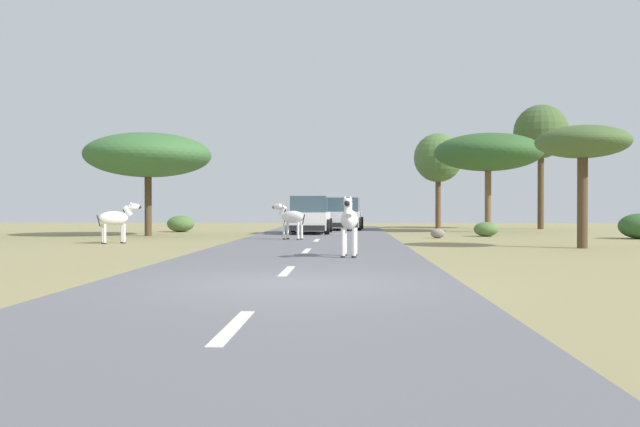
{
  "coord_description": "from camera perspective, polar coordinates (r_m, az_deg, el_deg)",
  "views": [
    {
      "loc": [
        0.86,
        -10.78,
        1.27
      ],
      "look_at": [
        -0.13,
        12.67,
        1.05
      ],
      "focal_mm": 37.85,
      "sensor_mm": 36.0,
      "label": 1
    }
  ],
  "objects": [
    {
      "name": "ground_plane",
      "position": [
        10.89,
        -2.13,
        -6.15
      ],
      "size": [
        90.0,
        90.0,
        0.0
      ],
      "primitive_type": "plane",
      "color": "#8E8456"
    },
    {
      "name": "road",
      "position": [
        10.92,
        -3.77,
        -6.0
      ],
      "size": [
        6.0,
        64.0,
        0.05
      ],
      "primitive_type": "cube",
      "color": "slate",
      "rests_on": "ground_plane"
    },
    {
      "name": "lane_markings",
      "position": [
        9.93,
        -4.4,
        -6.5
      ],
      "size": [
        0.16,
        56.0,
        0.01
      ],
      "color": "silver",
      "rests_on": "road"
    },
    {
      "name": "zebra_0",
      "position": [
        16.48,
        2.47,
        -0.59
      ],
      "size": [
        0.47,
        1.6,
        1.5
      ],
      "rotation": [
        0.0,
        0.0,
        3.08
      ],
      "color": "silver",
      "rests_on": "road"
    },
    {
      "name": "zebra_1",
      "position": [
        25.45,
        -2.47,
        -0.33
      ],
      "size": [
        1.37,
        0.92,
        1.4
      ],
      "rotation": [
        0.0,
        0.0,
        1.07
      ],
      "color": "silver",
      "rests_on": "road"
    },
    {
      "name": "zebra_2",
      "position": [
        24.58,
        -16.87,
        -0.41
      ],
      "size": [
        1.38,
        1.05,
        1.47
      ],
      "rotation": [
        0.0,
        0.0,
        5.3
      ],
      "color": "silver",
      "rests_on": "ground_plane"
    },
    {
      "name": "car_0",
      "position": [
        36.73,
        2.02,
        -0.13
      ],
      "size": [
        2.21,
        4.43,
        1.74
      ],
      "rotation": [
        0.0,
        0.0,
        3.08
      ],
      "color": "silver",
      "rests_on": "road"
    },
    {
      "name": "car_1",
      "position": [
        31.71,
        -0.91,
        -0.23
      ],
      "size": [
        2.09,
        4.38,
        1.74
      ],
      "rotation": [
        0.0,
        0.0,
        3.12
      ],
      "color": "white",
      "rests_on": "road"
    },
    {
      "name": "tree_0",
      "position": [
        22.43,
        21.32,
        5.51
      ],
      "size": [
        2.86,
        2.86,
        3.79
      ],
      "color": "#4C3823",
      "rests_on": "ground_plane"
    },
    {
      "name": "tree_1",
      "position": [
        41.53,
        18.17,
        6.51
      ],
      "size": [
        3.12,
        3.12,
        7.24
      ],
      "color": "#4C3823",
      "rests_on": "ground_plane"
    },
    {
      "name": "tree_3",
      "position": [
        30.77,
        -14.33,
        4.78
      ],
      "size": [
        5.54,
        5.54,
        4.54
      ],
      "color": "#4C3823",
      "rests_on": "ground_plane"
    },
    {
      "name": "tree_4",
      "position": [
        35.68,
        14.02,
        5.02
      ],
      "size": [
        5.5,
        5.5,
        5.05
      ],
      "color": "brown",
      "rests_on": "ground_plane"
    },
    {
      "name": "tree_5",
      "position": [
        40.93,
        9.96,
        4.62
      ],
      "size": [
        2.91,
        2.91,
        5.68
      ],
      "color": "brown",
      "rests_on": "ground_plane"
    },
    {
      "name": "bush_0",
      "position": [
        30.13,
        13.86,
        -1.3
      ],
      "size": [
        1.05,
        0.95,
        0.63
      ],
      "primitive_type": "ellipsoid",
      "color": "#4C7038",
      "rests_on": "ground_plane"
    },
    {
      "name": "bush_3",
      "position": [
        29.93,
        25.46,
        -0.97
      ],
      "size": [
        1.71,
        1.54,
        1.02
      ],
      "primitive_type": "ellipsoid",
      "color": "#2D5628",
      "rests_on": "ground_plane"
    },
    {
      "name": "bush_4",
      "position": [
        35.42,
        -11.7,
        -0.86
      ],
      "size": [
        1.4,
        1.26,
        0.84
      ],
      "primitive_type": "ellipsoid",
      "color": "#4C7038",
      "rests_on": "ground_plane"
    },
    {
      "name": "rock_1",
      "position": [
        28.09,
        9.93,
        -1.66
      ],
      "size": [
        0.59,
        0.46,
        0.4
      ],
      "primitive_type": "ellipsoid",
      "color": "gray",
      "rests_on": "ground_plane"
    }
  ]
}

